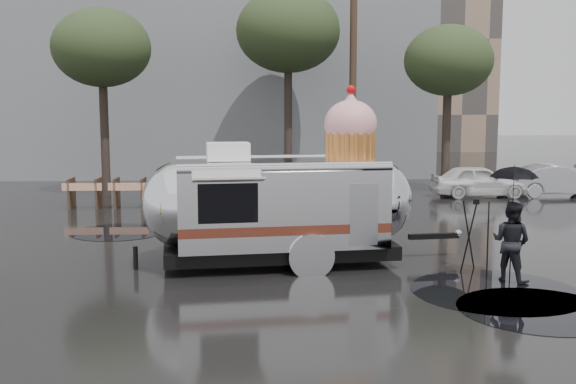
{
  "coord_description": "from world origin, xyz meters",
  "views": [
    {
      "loc": [
        -1.28,
        -12.63,
        3.48
      ],
      "look_at": [
        -0.62,
        1.76,
        1.58
      ],
      "focal_mm": 42.0,
      "sensor_mm": 36.0,
      "label": 1
    }
  ],
  "objects": [
    {
      "name": "tripod",
      "position": [
        3.24,
        0.91,
        0.91
      ],
      "size": [
        0.62,
        0.6,
        1.53
      ],
      "rotation": [
        0.0,
        0.0,
        -0.31
      ],
      "color": "black",
      "rests_on": "ground"
    },
    {
      "name": "ground",
      "position": [
        0.0,
        0.0,
        0.0
      ],
      "size": [
        120.0,
        120.0,
        0.0
      ],
      "primitive_type": "plane",
      "color": "black",
      "rests_on": "ground"
    },
    {
      "name": "tree_mid",
      "position": [
        0.0,
        15.0,
        6.34
      ],
      "size": [
        4.2,
        4.2,
        8.03
      ],
      "color": "#382D26",
      "rests_on": "ground"
    },
    {
      "name": "barricade_row",
      "position": [
        -5.55,
        9.96,
        0.52
      ],
      "size": [
        4.3,
        0.8,
        1.0
      ],
      "color": "#473323",
      "rests_on": "ground"
    },
    {
      "name": "utility_pole",
      "position": [
        2.5,
        14.0,
        4.62
      ],
      "size": [
        1.6,
        0.28,
        9.0
      ],
      "color": "#473323",
      "rests_on": "ground"
    },
    {
      "name": "tree_left",
      "position": [
        -7.0,
        13.0,
        5.48
      ],
      "size": [
        3.64,
        3.64,
        6.95
      ],
      "color": "#382D26",
      "rests_on": "ground"
    },
    {
      "name": "tree_right",
      "position": [
        6.0,
        13.0,
        5.06
      ],
      "size": [
        3.36,
        3.36,
        6.42
      ],
      "color": "#382D26",
      "rests_on": "ground"
    },
    {
      "name": "grey_building",
      "position": [
        -4.0,
        24.0,
        6.5
      ],
      "size": [
        22.0,
        12.0,
        13.0
      ],
      "primitive_type": "cube",
      "color": "slate",
      "rests_on": "ground"
    },
    {
      "name": "airstream_trailer",
      "position": [
        -0.73,
        1.76,
        1.39
      ],
      "size": [
        7.3,
        3.32,
        3.95
      ],
      "rotation": [
        0.0,
        0.0,
        0.12
      ],
      "color": "silver",
      "rests_on": "ground"
    },
    {
      "name": "umbrella_black",
      "position": [
        3.68,
        0.06,
        1.93
      ],
      "size": [
        1.11,
        1.11,
        2.31
      ],
      "color": "black",
      "rests_on": "ground"
    },
    {
      "name": "puddles",
      "position": [
        1.27,
        0.59,
        0.01
      ],
      "size": [
        12.15,
        10.04,
        0.01
      ],
      "color": "black",
      "rests_on": "ground"
    },
    {
      "name": "person_right",
      "position": [
        3.68,
        0.06,
        0.8
      ],
      "size": [
        0.84,
        0.84,
        1.59
      ],
      "primitive_type": "imported",
      "rotation": [
        0.0,
        0.0,
        2.37
      ],
      "color": "black",
      "rests_on": "ground"
    }
  ]
}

